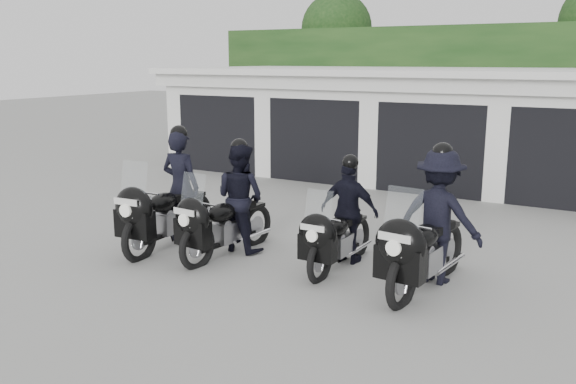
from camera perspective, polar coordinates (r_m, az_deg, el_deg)
The scene contains 7 objects.
ground at distance 10.18m, azimuth 3.81°, elevation -6.11°, with size 80.00×80.00×0.00m, color gray.
garage_block at distance 17.38m, azimuth 15.62°, elevation 5.97°, with size 16.40×6.80×2.96m.
background_vegetation at distance 21.97m, azimuth 19.96°, elevation 10.45°, with size 20.00×3.90×5.80m.
police_bike_a at distance 10.75m, azimuth -11.05°, elevation -0.59°, with size 0.82×2.48×2.16m.
police_bike_b at distance 10.21m, azimuth -5.21°, elevation -1.19°, with size 0.96×2.28×1.99m.
police_bike_c at distance 9.61m, azimuth 5.29°, elevation -2.48°, with size 1.00×2.09×1.82m.
police_bike_d at distance 8.94m, azimuth 13.45°, elevation -2.99°, with size 1.35×2.45×2.13m.
Camera 1 is at (4.17, -8.71, 3.22)m, focal length 38.00 mm.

